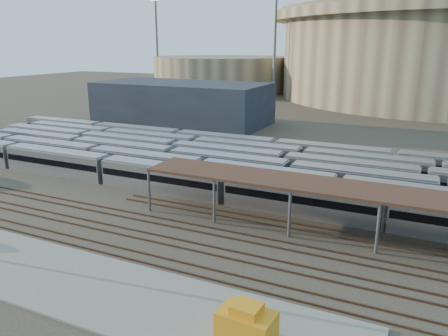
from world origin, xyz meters
name	(u,v)px	position (x,y,z in m)	size (l,w,h in m)	color
ground	(204,226)	(0.00, 0.00, 0.00)	(420.00, 420.00, 0.00)	#383026
apron	(69,280)	(-5.00, -15.00, 0.10)	(50.00, 9.00, 0.20)	gray
subway_trains	(264,168)	(0.16, 18.50, 1.80)	(123.45, 23.90, 3.60)	silver
inspection_shed	(432,202)	(22.00, 4.00, 4.98)	(60.30, 6.00, 5.30)	#5C5B60
empty_tracks	(181,244)	(0.00, -5.00, 0.09)	(170.00, 9.62, 0.18)	#4C3323
secondary_arena	(221,74)	(-60.00, 130.00, 7.00)	(56.00, 56.00, 14.00)	#998E67
service_building	(182,103)	(-35.00, 55.00, 5.00)	(42.00, 20.00, 10.00)	#1E232D
floodlight_0	(275,39)	(-30.00, 110.00, 20.65)	(4.00, 1.00, 38.40)	#5C5B60
floodlight_1	(157,40)	(-85.00, 120.00, 20.65)	(4.00, 1.00, 38.40)	#5C5B60
floodlight_3	(358,40)	(-10.00, 160.00, 20.65)	(4.00, 1.00, 38.40)	#5C5B60
yellow_equipment	(246,328)	(11.59, -16.14, 1.35)	(3.67, 2.30, 2.30)	orange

